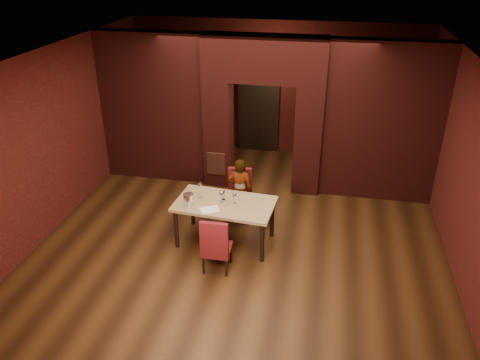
{
  "coord_description": "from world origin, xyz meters",
  "views": [
    {
      "loc": [
        1.33,
        -7.05,
        4.77
      ],
      "look_at": [
        -0.08,
        0.0,
        1.1
      ],
      "focal_mm": 35.0,
      "sensor_mm": 36.0,
      "label": 1
    }
  ],
  "objects_px": {
    "chair_far": "(239,196)",
    "wine_bucket": "(189,199)",
    "dining_table": "(225,222)",
    "person_seated": "(240,190)",
    "chair_near": "(217,243)",
    "potted_plant": "(266,213)",
    "wine_glass_a": "(223,195)",
    "water_bottle": "(200,190)",
    "wine_glass_c": "(235,198)",
    "wine_glass_b": "(221,197)"
  },
  "relations": [
    {
      "from": "dining_table",
      "to": "wine_glass_c",
      "type": "xyz_separation_m",
      "value": [
        0.17,
        0.02,
        0.49
      ]
    },
    {
      "from": "wine_bucket",
      "to": "potted_plant",
      "type": "height_order",
      "value": "wine_bucket"
    },
    {
      "from": "wine_glass_c",
      "to": "water_bottle",
      "type": "relative_size",
      "value": 0.64
    },
    {
      "from": "wine_glass_b",
      "to": "wine_glass_c",
      "type": "xyz_separation_m",
      "value": [
        0.23,
        0.02,
        -0.0
      ]
    },
    {
      "from": "wine_glass_c",
      "to": "potted_plant",
      "type": "height_order",
      "value": "wine_glass_c"
    },
    {
      "from": "chair_far",
      "to": "wine_glass_b",
      "type": "xyz_separation_m",
      "value": [
        -0.14,
        -0.81,
        0.39
      ]
    },
    {
      "from": "dining_table",
      "to": "person_seated",
      "type": "distance_m",
      "value": 0.8
    },
    {
      "from": "chair_far",
      "to": "wine_glass_c",
      "type": "xyz_separation_m",
      "value": [
        0.09,
        -0.79,
        0.39
      ]
    },
    {
      "from": "chair_near",
      "to": "potted_plant",
      "type": "height_order",
      "value": "chair_near"
    },
    {
      "from": "wine_glass_b",
      "to": "potted_plant",
      "type": "height_order",
      "value": "wine_glass_b"
    },
    {
      "from": "chair_far",
      "to": "wine_glass_b",
      "type": "bearing_deg",
      "value": -104.41
    },
    {
      "from": "chair_near",
      "to": "wine_glass_a",
      "type": "distance_m",
      "value": 0.96
    },
    {
      "from": "dining_table",
      "to": "wine_glass_a",
      "type": "distance_m",
      "value": 0.5
    },
    {
      "from": "person_seated",
      "to": "wine_bucket",
      "type": "xyz_separation_m",
      "value": [
        -0.69,
        -0.95,
        0.25
      ]
    },
    {
      "from": "chair_far",
      "to": "wine_glass_a",
      "type": "distance_m",
      "value": 0.82
    },
    {
      "from": "dining_table",
      "to": "potted_plant",
      "type": "xyz_separation_m",
      "value": [
        0.62,
        0.8,
        -0.2
      ]
    },
    {
      "from": "wine_glass_b",
      "to": "water_bottle",
      "type": "height_order",
      "value": "water_bottle"
    },
    {
      "from": "dining_table",
      "to": "person_seated",
      "type": "height_order",
      "value": "person_seated"
    },
    {
      "from": "wine_bucket",
      "to": "water_bottle",
      "type": "height_order",
      "value": "water_bottle"
    },
    {
      "from": "wine_glass_a",
      "to": "wine_glass_c",
      "type": "xyz_separation_m",
      "value": [
        0.21,
        -0.08,
        0.0
      ]
    },
    {
      "from": "dining_table",
      "to": "person_seated",
      "type": "relative_size",
      "value": 1.32
    },
    {
      "from": "chair_near",
      "to": "wine_glass_a",
      "type": "relative_size",
      "value": 5.34
    },
    {
      "from": "chair_far",
      "to": "wine_bucket",
      "type": "xyz_separation_m",
      "value": [
        -0.66,
        -1.01,
        0.4
      ]
    },
    {
      "from": "chair_near",
      "to": "potted_plant",
      "type": "relative_size",
      "value": 2.55
    },
    {
      "from": "person_seated",
      "to": "wine_glass_b",
      "type": "relative_size",
      "value": 6.57
    },
    {
      "from": "person_seated",
      "to": "wine_glass_c",
      "type": "relative_size",
      "value": 6.76
    },
    {
      "from": "wine_glass_b",
      "to": "water_bottle",
      "type": "distance_m",
      "value": 0.41
    },
    {
      "from": "dining_table",
      "to": "water_bottle",
      "type": "xyz_separation_m",
      "value": [
        -0.46,
        0.1,
        0.54
      ]
    },
    {
      "from": "wine_bucket",
      "to": "person_seated",
      "type": "bearing_deg",
      "value": 54.08
    },
    {
      "from": "wine_bucket",
      "to": "potted_plant",
      "type": "bearing_deg",
      "value": 39.49
    },
    {
      "from": "wine_glass_b",
      "to": "wine_bucket",
      "type": "relative_size",
      "value": 0.93
    },
    {
      "from": "chair_near",
      "to": "water_bottle",
      "type": "height_order",
      "value": "water_bottle"
    },
    {
      "from": "wine_glass_c",
      "to": "chair_near",
      "type": "bearing_deg",
      "value": -98.66
    },
    {
      "from": "chair_far",
      "to": "chair_near",
      "type": "xyz_separation_m",
      "value": [
        -0.03,
        -1.59,
        -0.0
      ]
    },
    {
      "from": "wine_glass_c",
      "to": "wine_bucket",
      "type": "height_order",
      "value": "wine_bucket"
    },
    {
      "from": "wine_glass_c",
      "to": "potted_plant",
      "type": "xyz_separation_m",
      "value": [
        0.45,
        0.77,
        -0.69
      ]
    },
    {
      "from": "dining_table",
      "to": "wine_glass_b",
      "type": "bearing_deg",
      "value": 177.95
    },
    {
      "from": "dining_table",
      "to": "water_bottle",
      "type": "bearing_deg",
      "value": 172.05
    },
    {
      "from": "chair_far",
      "to": "wine_glass_b",
      "type": "relative_size",
      "value": 5.06
    },
    {
      "from": "chair_far",
      "to": "dining_table",
      "type": "bearing_deg",
      "value": -100.08
    },
    {
      "from": "potted_plant",
      "to": "wine_glass_a",
      "type": "bearing_deg",
      "value": -133.93
    },
    {
      "from": "wine_glass_a",
      "to": "wine_glass_c",
      "type": "height_order",
      "value": "wine_glass_c"
    },
    {
      "from": "chair_near",
      "to": "wine_glass_c",
      "type": "height_order",
      "value": "same"
    },
    {
      "from": "chair_far",
      "to": "wine_glass_a",
      "type": "relative_size",
      "value": 5.38
    },
    {
      "from": "chair_far",
      "to": "wine_bucket",
      "type": "bearing_deg",
      "value": -127.78
    },
    {
      "from": "dining_table",
      "to": "chair_near",
      "type": "xyz_separation_m",
      "value": [
        0.05,
        -0.77,
        0.09
      ]
    },
    {
      "from": "dining_table",
      "to": "water_bottle",
      "type": "relative_size",
      "value": 5.73
    },
    {
      "from": "dining_table",
      "to": "water_bottle",
      "type": "height_order",
      "value": "water_bottle"
    },
    {
      "from": "chair_far",
      "to": "chair_near",
      "type": "bearing_deg",
      "value": -95.76
    },
    {
      "from": "chair_far",
      "to": "chair_near",
      "type": "distance_m",
      "value": 1.59
    }
  ]
}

